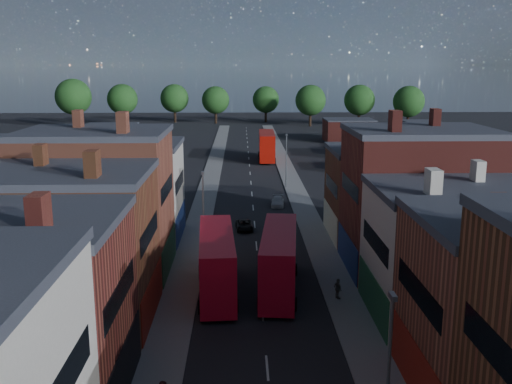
{
  "coord_description": "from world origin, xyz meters",
  "views": [
    {
      "loc": [
        -1.52,
        -23.53,
        18.05
      ],
      "look_at": [
        0.0,
        33.84,
        5.25
      ],
      "focal_mm": 40.0,
      "sensor_mm": 36.0,
      "label": 1
    }
  ],
  "objects": [
    {
      "name": "car_2",
      "position": [
        -1.2,
        37.93,
        0.54
      ],
      "size": [
        2.08,
        4.0,
        1.08
      ],
      "primitive_type": "imported",
      "rotation": [
        0.0,
        0.0,
        0.08
      ],
      "color": "black",
      "rests_on": "ground"
    },
    {
      "name": "lamp_post_2",
      "position": [
        -5.2,
        30.0,
        4.7
      ],
      "size": [
        0.25,
        0.7,
        8.12
      ],
      "color": "slate",
      "rests_on": "ground"
    },
    {
      "name": "bus_2",
      "position": [
        3.45,
        85.55,
        2.92
      ],
      "size": [
        3.4,
        12.61,
        5.42
      ],
      "rotation": [
        0.0,
        0.0,
        -0.02
      ],
      "color": "#A50F07",
      "rests_on": "ground"
    },
    {
      "name": "lamp_post_3",
      "position": [
        5.2,
        60.0,
        4.7
      ],
      "size": [
        0.25,
        0.7,
        8.12
      ],
      "color": "slate",
      "rests_on": "ground"
    },
    {
      "name": "car_3",
      "position": [
        3.24,
        48.95,
        0.58
      ],
      "size": [
        1.98,
        4.15,
        1.17
      ],
      "primitive_type": "imported",
      "rotation": [
        0.0,
        0.0,
        -0.09
      ],
      "color": "silver",
      "rests_on": "ground"
    },
    {
      "name": "pavement_east",
      "position": [
        6.5,
        50.0,
        0.06
      ],
      "size": [
        3.0,
        200.0,
        0.12
      ],
      "primitive_type": "cube",
      "color": "gray",
      "rests_on": "ground"
    },
    {
      "name": "bus_0",
      "position": [
        -3.5,
        19.65,
        2.72
      ],
      "size": [
        3.46,
        11.79,
        5.03
      ],
      "rotation": [
        0.0,
        0.0,
        0.06
      ],
      "color": "red",
      "rests_on": "ground"
    },
    {
      "name": "lamp_post_1",
      "position": [
        5.2,
        0.0,
        4.7
      ],
      "size": [
        0.25,
        0.7,
        8.12
      ],
      "color": "slate",
      "rests_on": "ground"
    },
    {
      "name": "pavement_west",
      "position": [
        -6.5,
        50.0,
        0.06
      ],
      "size": [
        3.0,
        200.0,
        0.12
      ],
      "primitive_type": "cube",
      "color": "gray",
      "rests_on": "ground"
    },
    {
      "name": "ped_3",
      "position": [
        6.0,
        18.14,
        0.95
      ],
      "size": [
        0.79,
        1.06,
        1.65
      ],
      "primitive_type": "imported",
      "rotation": [
        0.0,
        0.0,
        1.98
      ],
      "color": "#544F48",
      "rests_on": "pavement_east"
    },
    {
      "name": "bus_1",
      "position": [
        1.5,
        20.04,
        2.72
      ],
      "size": [
        3.81,
        11.88,
        5.04
      ],
      "rotation": [
        0.0,
        0.0,
        -0.1
      ],
      "color": "#AF0A1E",
      "rests_on": "ground"
    }
  ]
}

